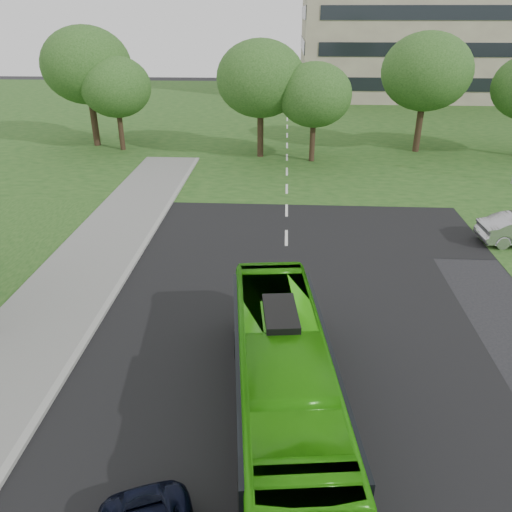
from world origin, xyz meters
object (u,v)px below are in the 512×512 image
(tree_park_a, at_px, (116,87))
(tree_park_b, at_px, (261,79))
(tree_park_c, at_px, (315,95))
(tree_park_f, at_px, (87,65))
(tree_park_d, at_px, (427,72))
(bus, at_px, (283,381))

(tree_park_a, relative_size, tree_park_b, 0.85)
(tree_park_c, bearing_deg, tree_park_f, 167.63)
(tree_park_d, distance_m, bus, 33.70)
(tree_park_b, distance_m, tree_park_f, 14.82)
(tree_park_b, bearing_deg, bus, -85.92)
(tree_park_c, bearing_deg, bus, -94.13)
(bus, bearing_deg, tree_park_b, 87.75)
(tree_park_b, relative_size, bus, 0.86)
(tree_park_b, xyz_separation_m, tree_park_d, (12.98, 2.38, 0.33))
(tree_park_a, height_order, tree_park_f, tree_park_f)
(tree_park_a, bearing_deg, bus, -65.64)
(bus, bearing_deg, tree_park_d, 64.58)
(tree_park_a, bearing_deg, tree_park_b, -7.38)
(tree_park_c, bearing_deg, tree_park_a, 170.39)
(tree_park_d, distance_m, tree_park_f, 27.51)
(tree_park_c, relative_size, bus, 0.72)
(tree_park_a, height_order, tree_park_d, tree_park_d)
(tree_park_b, xyz_separation_m, tree_park_f, (-14.52, 2.92, 0.62))
(tree_park_b, bearing_deg, tree_park_a, 172.62)
(tree_park_a, relative_size, tree_park_c, 1.02)
(tree_park_b, height_order, tree_park_d, tree_park_d)
(tree_park_c, xyz_separation_m, tree_park_f, (-18.61, 4.08, 1.60))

